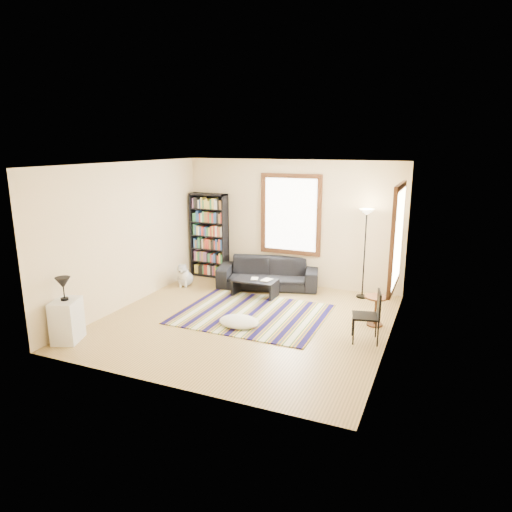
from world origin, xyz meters
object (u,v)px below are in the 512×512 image
at_px(coffee_table, 255,288).
at_px(folding_chair, 366,316).
at_px(dog, 185,274).
at_px(sofa, 268,273).
at_px(floor_cushion, 239,322).
at_px(side_table, 375,311).
at_px(bookshelf, 209,235).
at_px(floor_lamp, 364,254).
at_px(white_cabinet, 67,321).

bearing_deg(coffee_table, folding_chair, -28.71).
bearing_deg(dog, coffee_table, -13.50).
distance_m(sofa, floor_cushion, 2.38).
bearing_deg(folding_chair, side_table, 72.97).
height_order(sofa, folding_chair, folding_chair).
xyz_separation_m(sofa, side_table, (2.57, -1.35, -0.05)).
relative_size(bookshelf, side_table, 3.70).
relative_size(coffee_table, folding_chair, 1.05).
height_order(bookshelf, coffee_table, bookshelf).
bearing_deg(floor_lamp, white_cabinet, -134.64).
distance_m(floor_lamp, white_cabinet, 5.74).
xyz_separation_m(sofa, dog, (-1.75, -0.65, -0.06)).
distance_m(floor_cushion, side_table, 2.41).
height_order(sofa, floor_cushion, sofa).
bearing_deg(white_cabinet, bookshelf, 65.20).
relative_size(floor_lamp, white_cabinet, 2.66).
bearing_deg(dog, floor_lamp, -0.82).
bearing_deg(folding_chair, white_cabinet, -170.20).
height_order(coffee_table, white_cabinet, white_cabinet).
xyz_separation_m(coffee_table, floor_cushion, (0.39, -1.64, -0.09)).
relative_size(bookshelf, coffee_table, 2.22).
bearing_deg(folding_chair, dog, 148.29).
xyz_separation_m(coffee_table, side_table, (2.58, -0.65, 0.09)).
xyz_separation_m(sofa, bookshelf, (-1.62, 0.27, 0.68)).
bearing_deg(folding_chair, coffee_table, 138.14).
bearing_deg(dog, white_cabinet, -104.91).
relative_size(sofa, coffee_table, 2.46).
relative_size(bookshelf, white_cabinet, 2.86).
bearing_deg(coffee_table, bookshelf, 148.95).
relative_size(floor_lamp, dog, 3.48).
height_order(coffee_table, folding_chair, folding_chair).
bearing_deg(white_cabinet, coffee_table, 38.98).
distance_m(coffee_table, side_table, 2.66).
xyz_separation_m(sofa, folding_chair, (2.52, -2.08, 0.11)).
bearing_deg(floor_cushion, folding_chair, 6.74).
xyz_separation_m(bookshelf, floor_lamp, (3.70, -0.17, -0.07)).
height_order(floor_cushion, side_table, side_table).
bearing_deg(white_cabinet, floor_cushion, 14.66).
relative_size(side_table, white_cabinet, 0.77).
bearing_deg(floor_lamp, bookshelf, 177.37).
relative_size(floor_cushion, floor_lamp, 0.39).
relative_size(coffee_table, white_cabinet, 1.29).
height_order(side_table, folding_chair, folding_chair).
distance_m(coffee_table, floor_lamp, 2.36).
distance_m(sofa, side_table, 2.90).
bearing_deg(floor_lamp, floor_cushion, -125.00).
bearing_deg(dog, side_table, -21.03).
bearing_deg(dog, sofa, 8.42).
relative_size(sofa, dog, 4.15).
bearing_deg(coffee_table, floor_lamp, 20.87).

